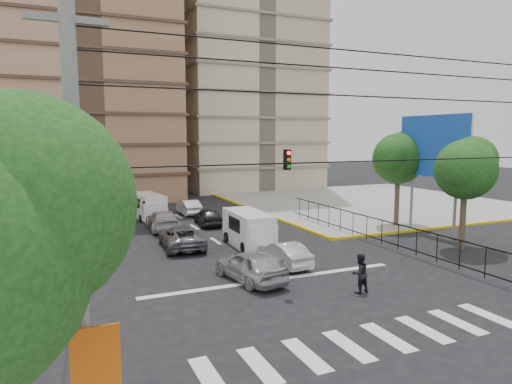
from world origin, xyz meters
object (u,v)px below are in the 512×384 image
van_right_lane (250,230)px  car_white_front_right (284,254)px  van_left_lane (149,207)px  district_sign (96,372)px  car_silver_front_left (250,265)px  pedestrian_crosswalk (360,273)px  traffic_light_nw (89,206)px

van_right_lane → car_white_front_right: 4.51m
van_right_lane → van_left_lane: bearing=109.9°
car_white_front_right → district_sign: bearing=46.8°
car_silver_front_left → car_white_front_right: size_ratio=1.14×
car_silver_front_left → pedestrian_crosswalk: 5.08m
van_left_lane → pedestrian_crosswalk: size_ratio=2.71×
car_white_front_right → pedestrian_crosswalk: size_ratio=2.21×
traffic_light_nw → pedestrian_crosswalk: 14.42m
district_sign → car_white_front_right: district_sign is taller
district_sign → car_white_front_right: (10.32, 12.44, -1.82)m
traffic_light_nw → van_left_lane: (5.29, 12.00, -2.12)m
car_silver_front_left → traffic_light_nw: bearing=-53.3°
van_right_lane → pedestrian_crosswalk: bearing=-81.3°
traffic_light_nw → van_right_lane: bearing=-0.7°
car_white_front_right → traffic_light_nw: bearing=-29.8°
district_sign → pedestrian_crosswalk: (11.41, 7.32, -1.58)m
district_sign → car_white_front_right: size_ratio=0.83×
van_right_lane → van_left_lane: 12.74m
car_white_front_right → car_silver_front_left: bearing=28.9°
van_right_lane → pedestrian_crosswalk: van_right_lane is taller
district_sign → car_white_front_right: 16.26m
van_right_lane → van_left_lane: (-3.96, 12.11, -0.05)m
district_sign → pedestrian_crosswalk: 13.65m
district_sign → car_silver_front_left: bearing=54.5°
car_silver_front_left → pedestrian_crosswalk: (3.75, -3.43, 0.12)m
van_right_lane → car_white_front_right: bearing=-87.4°
traffic_light_nw → car_white_front_right: size_ratio=1.14×
traffic_light_nw → van_right_lane: size_ratio=0.92×
van_left_lane → district_sign: bearing=-109.8°
traffic_light_nw → pedestrian_crosswalk: (10.41, -9.72, -2.24)m
van_right_lane → van_left_lane: size_ratio=1.01×
van_right_lane → car_white_front_right: size_ratio=1.24×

